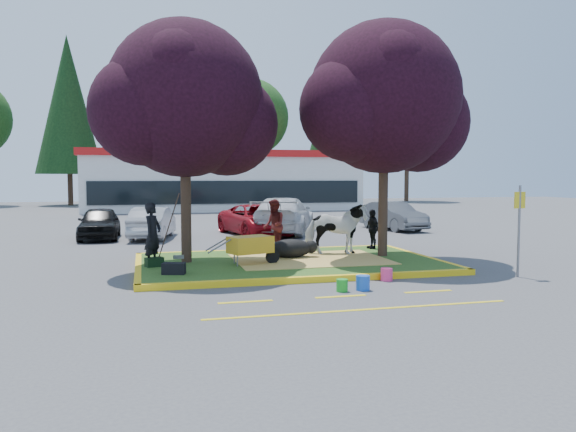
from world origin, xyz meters
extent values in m
plane|color=#424244|center=(0.00, 0.00, 0.00)|extent=(90.00, 90.00, 0.00)
cube|color=#274916|center=(0.00, 0.00, 0.07)|extent=(8.00, 5.00, 0.15)
cube|color=yellow|center=(0.00, -2.58, 0.07)|extent=(8.30, 0.16, 0.15)
cube|color=yellow|center=(0.00, 2.58, 0.07)|extent=(8.30, 0.16, 0.15)
cube|color=yellow|center=(-4.08, 0.00, 0.07)|extent=(0.16, 5.30, 0.15)
cube|color=yellow|center=(4.08, 0.00, 0.07)|extent=(0.16, 5.30, 0.15)
cube|color=#DEBD5B|center=(0.60, 0.00, 0.15)|extent=(4.20, 3.00, 0.01)
cylinder|color=black|center=(-2.80, 0.40, 1.91)|extent=(0.28, 0.28, 3.53)
sphere|color=black|center=(-2.80, 0.40, 4.56)|extent=(4.20, 4.20, 4.20)
sphere|color=black|center=(-1.64, 0.60, 3.93)|extent=(2.86, 2.86, 2.86)
sphere|color=black|center=(-3.85, 0.10, 4.18)|extent=(2.86, 2.86, 2.86)
cylinder|color=black|center=(2.90, 0.20, 2.00)|extent=(0.28, 0.28, 3.70)
sphere|color=black|center=(2.90, 0.20, 4.77)|extent=(4.40, 4.40, 4.40)
sphere|color=black|center=(4.11, 0.40, 4.11)|extent=(2.99, 2.99, 2.99)
sphere|color=black|center=(1.80, -0.10, 4.37)|extent=(2.99, 2.99, 2.99)
cube|color=yellow|center=(-2.00, -4.20, 0.00)|extent=(1.10, 0.12, 0.01)
cube|color=yellow|center=(0.00, -4.20, 0.00)|extent=(1.10, 0.12, 0.01)
cube|color=yellow|center=(2.00, -4.20, 0.00)|extent=(1.10, 0.12, 0.01)
cube|color=yellow|center=(0.00, -5.40, 0.00)|extent=(6.00, 0.10, 0.01)
cube|color=silver|center=(2.00, 28.00, 2.00)|extent=(20.00, 8.00, 4.00)
cube|color=#B71413|center=(2.00, 28.00, 4.15)|extent=(20.40, 8.40, 0.50)
cube|color=black|center=(2.00, 23.95, 1.40)|extent=(19.00, 0.10, 1.60)
cylinder|color=black|center=(-10.00, 37.00, 1.96)|extent=(0.44, 0.44, 3.92)
cone|color=black|center=(-10.00, 37.00, 8.68)|extent=(5.60, 5.60, 11.90)
cylinder|color=black|center=(-2.00, 38.50, 1.54)|extent=(0.44, 0.44, 3.08)
sphere|color=#143811|center=(-2.00, 38.50, 6.82)|extent=(6.16, 6.16, 6.16)
cylinder|color=black|center=(6.00, 37.50, 1.82)|extent=(0.44, 0.44, 3.64)
sphere|color=#143811|center=(6.00, 37.50, 8.06)|extent=(7.28, 7.28, 7.28)
cylinder|color=black|center=(14.00, 38.00, 1.75)|extent=(0.44, 0.44, 3.50)
cone|color=black|center=(14.00, 38.00, 7.75)|extent=(5.00, 5.00, 10.62)
cylinder|color=black|center=(22.00, 37.00, 1.61)|extent=(0.44, 0.44, 3.22)
sphere|color=#143811|center=(22.00, 37.00, 7.13)|extent=(6.44, 6.44, 6.44)
imported|color=white|center=(1.64, 0.77, 0.92)|extent=(1.98, 1.29, 1.54)
ellipsoid|color=black|center=(0.16, 0.46, 0.42)|extent=(1.41, 1.07, 0.54)
imported|color=black|center=(-3.70, -0.12, 0.98)|extent=(0.65, 0.72, 1.66)
imported|color=#4A1515|center=(0.02, 1.97, 0.97)|extent=(0.64, 0.81, 1.63)
imported|color=black|center=(3.26, 1.82, 0.79)|extent=(0.37, 0.77, 1.27)
cylinder|color=black|center=(-0.58, -0.46, 0.35)|extent=(0.40, 0.21, 0.40)
cylinder|color=slate|center=(-1.58, -0.70, 0.29)|extent=(0.04, 0.04, 0.29)
cylinder|color=slate|center=(-1.58, -0.21, 0.29)|extent=(0.04, 0.04, 0.29)
cube|color=gold|center=(-1.19, -0.46, 0.68)|extent=(1.26, 0.99, 0.44)
cylinder|color=slate|center=(-2.02, -0.70, 0.70)|extent=(0.69, 0.28, 0.36)
cylinder|color=slate|center=(-2.02, -0.21, 0.70)|extent=(0.69, 0.28, 0.36)
cube|color=black|center=(-3.24, -1.47, 0.29)|extent=(0.59, 0.43, 0.27)
cube|color=black|center=(-3.67, -0.18, 0.27)|extent=(0.51, 0.40, 0.24)
cylinder|color=slate|center=(5.02, -3.15, 1.13)|extent=(0.06, 0.06, 2.27)
cube|color=yellow|center=(5.02, -3.15, 1.91)|extent=(0.32, 0.06, 0.41)
cylinder|color=green|center=(0.20, -3.72, 0.13)|extent=(0.26, 0.26, 0.27)
cylinder|color=#FB377A|center=(1.66, -2.80, 0.15)|extent=(0.36, 0.36, 0.31)
cylinder|color=blue|center=(0.69, -3.71, 0.16)|extent=(0.33, 0.33, 0.33)
imported|color=black|center=(-5.62, 8.46, 0.64)|extent=(1.55, 3.77, 1.28)
imported|color=#9C9EA3|center=(-3.57, 8.09, 0.63)|extent=(2.06, 4.02, 1.26)
imported|color=maroon|center=(0.76, 8.33, 0.65)|extent=(3.03, 5.01, 1.30)
imported|color=silver|center=(1.98, 8.56, 0.79)|extent=(4.14, 5.90, 1.59)
imported|color=#505357|center=(7.39, 9.06, 0.66)|extent=(1.97, 4.15, 1.31)
camera|label=1|loc=(-3.94, -15.01, 2.47)|focal=35.00mm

